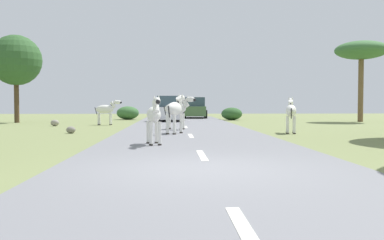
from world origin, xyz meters
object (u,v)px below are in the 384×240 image
zebra_1 (177,109)px  car_1 (195,108)px  bush_2 (128,113)px  rock_2 (55,123)px  zebra_4 (106,110)px  zebra_3 (291,111)px  bush_1 (232,114)px  car_0 (170,110)px  tree_5 (16,60)px  zebra_2 (175,109)px  zebra_0 (154,115)px  rock_3 (71,130)px  tree_4 (361,52)px

zebra_1 → car_1: size_ratio=0.36×
bush_2 → rock_2: bush_2 is taller
bush_2 → zebra_4: bearing=-92.5°
zebra_3 → bush_1: 14.52m
car_0 → tree_5: tree_5 is taller
zebra_4 → bush_2: (0.38, 8.48, -0.39)m
zebra_2 → car_0: size_ratio=0.38×
rock_2 → zebra_0: bearing=-62.3°
bush_1 → rock_3: 16.70m
zebra_0 → bush_2: size_ratio=0.88×
car_1 → bush_2: (-5.45, -2.23, -0.32)m
zebra_1 → zebra_4: (-4.12, 5.25, -0.09)m
zebra_1 → rock_3: 4.94m
zebra_1 → tree_5: 13.86m
car_1 → tree_4: size_ratio=0.79×
tree_5 → bush_1: (14.84, 3.85, -3.62)m
bush_1 → car_0: bearing=-150.5°
bush_2 → bush_1: bearing=-9.6°
zebra_2 → tree_4: bearing=64.3°
zebra_0 → car_1: 23.49m
zebra_4 → car_0: 5.81m
zebra_1 → bush_2: zebra_1 is taller
zebra_4 → bush_1: size_ratio=1.01×
bush_2 → rock_3: (-0.78, -15.52, -0.38)m
zebra_1 → rock_3: (-4.53, -1.79, -0.86)m
tree_5 → rock_3: 12.54m
car_1 → rock_2: (-8.54, -11.78, -0.67)m
zebra_4 → tree_5: 7.84m
rock_3 → bush_1: bearing=57.9°
tree_4 → rock_3: tree_4 is taller
bush_1 → car_1: bearing=126.3°
zebra_0 → car_1: (2.46, 23.36, -0.07)m
zebra_2 → zebra_3: bearing=30.3°
zebra_2 → bush_2: (-3.64, 16.56, -0.51)m
zebra_3 → tree_4: bearing=68.2°
car_1 → zebra_1: bearing=-93.1°
car_0 → rock_3: 12.23m
zebra_4 → zebra_1: bearing=42.0°
tree_5 → bush_1: size_ratio=3.60×
tree_5 → tree_4: bearing=0.7°
rock_3 → zebra_3: bearing=-2.2°
car_0 → rock_2: (-6.46, -5.51, -0.67)m
zebra_1 → zebra_2: size_ratio=0.97×
bush_2 → zebra_3: bearing=-61.6°
rock_3 → bush_2: bearing=87.1°
tree_5 → bush_1: bearing=14.5°
zebra_2 → bush_2: size_ratio=0.95×
bush_1 → rock_3: bush_1 is taller
tree_5 → bush_2: size_ratio=3.30×
zebra_3 → tree_4: 14.11m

